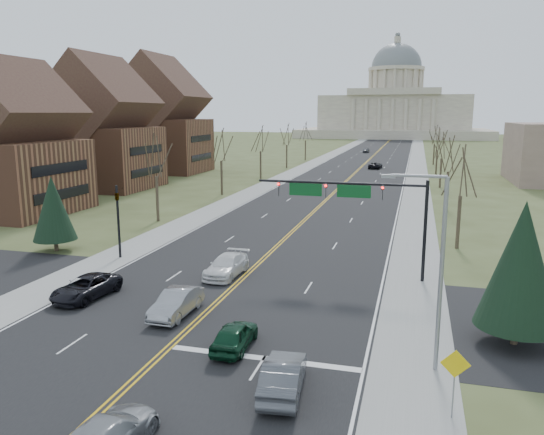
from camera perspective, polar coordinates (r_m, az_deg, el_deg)
The scene contains 37 objects.
ground at distance 29.09m, azimuth -10.08°, elevation -12.74°, with size 600.00×600.00×0.00m, color #454E27.
road at distance 134.96m, azimuth 10.27°, elevation 6.02°, with size 20.00×380.00×0.01m, color black.
cross_road at distance 34.19m, azimuth -5.76°, elevation -8.89°, with size 120.00×14.00×0.01m, color black.
sidewalk_left at distance 136.52m, azimuth 5.22°, elevation 6.21°, with size 4.00×380.00×0.03m, color gray.
sidewalk_right at distance 134.45m, azimuth 15.39°, elevation 5.78°, with size 4.00×380.00×0.03m, color gray.
center_line at distance 134.96m, azimuth 10.27°, elevation 6.02°, with size 0.42×380.00×0.01m, color gold.
edge_line_left at distance 136.15m, azimuth 6.13°, elevation 6.18°, with size 0.15×380.00×0.01m, color silver.
edge_line_right at distance 134.46m, azimuth 14.45°, elevation 5.83°, with size 0.15×380.00×0.01m, color silver.
stop_bar at distance 26.59m, azimuth -0.90°, elevation -14.90°, with size 9.50×0.50×0.01m, color silver.
capitol at distance 274.11m, azimuth 13.05°, elevation 11.41°, with size 90.00×60.00×50.00m.
signal_mast at distance 38.14m, azimuth 8.70°, elevation 2.08°, with size 12.12×0.44×7.20m.
signal_left at distance 44.74m, azimuth -16.24°, elevation 0.43°, with size 0.32×0.36×6.00m.
street_light at distance 24.83m, azimuth 17.22°, elevation -4.47°, with size 2.90×0.25×9.07m.
warn_sign at distance 22.23m, azimuth 19.07°, elevation -15.31°, with size 1.13×0.07×2.87m.
tree_r_0 at distance 48.37m, azimuth 19.74°, elevation 4.40°, with size 3.74×3.74×8.50m.
tree_l_0 at distance 58.81m, azimuth -12.42°, elevation 6.26°, with size 3.96×3.96×9.00m.
tree_r_1 at distance 68.24m, azimuth 18.52°, elevation 6.26°, with size 3.74×3.74×8.50m.
tree_l_1 at distance 77.05m, azimuth -5.50°, elevation 7.57°, with size 3.96×3.96×9.00m.
tree_r_2 at distance 88.18m, azimuth 17.84°, elevation 7.29°, with size 3.74×3.74×8.50m.
tree_l_2 at distance 95.99m, azimuth -1.25°, elevation 8.32°, with size 3.96×3.96×9.00m.
tree_r_3 at distance 108.13m, azimuth 17.41°, elevation 7.93°, with size 3.74×3.74×8.50m.
tree_l_3 at distance 115.29m, azimuth 1.60°, elevation 8.79°, with size 3.96×3.96×9.00m.
tree_r_4 at distance 128.10m, azimuth 17.12°, elevation 8.37°, with size 3.74×3.74×8.50m.
tree_l_4 at distance 134.79m, azimuth 3.63°, elevation 9.12°, with size 3.96×3.96×9.00m.
conifer_r at distance 29.41m, azimuth 25.22°, elevation -4.61°, with size 4.20×4.20×7.50m.
conifer_l at distance 48.81m, azimuth -22.47°, elevation 0.93°, with size 3.64×3.64×6.50m.
bldg_left_near at distance 69.28m, azimuth -26.23°, elevation 6.58°, with size 13.10×14.28×18.25m.
bldg_left_mid at distance 88.02m, azimuth -17.77°, elevation 8.58°, with size 15.10×14.28×20.75m.
bldg_left_far at distance 109.83m, azimuth -11.84°, elevation 9.81°, with size 17.10×14.28×23.25m.
car_nb_inner_lead at distance 27.41m, azimuth -4.05°, elevation -12.55°, with size 1.61×3.99×1.36m, color #0B321D.
car_nb_outer_lead at distance 23.44m, azimuth 1.21°, elevation -16.64°, with size 1.59×4.57×1.51m, color #4C4F54.
car_nb_inner_second at distance 20.75m, azimuth -17.34°, elevation -21.44°, with size 1.90×4.67×1.36m, color #979A9E.
car_sb_inner_lead at distance 31.94m, azimuth -10.25°, elevation -9.03°, with size 1.61×4.61×1.52m, color gray.
car_sb_outer_lead at distance 36.32m, azimuth -19.36°, elevation -7.10°, with size 2.33×5.06×1.41m, color black.
car_sb_inner_second at distance 38.96m, azimuth -4.92°, elevation -5.19°, with size 2.09×5.13×1.49m, color silver.
car_far_nb at distance 116.33m, azimuth 11.06°, elevation 5.55°, with size 2.42×5.25×1.46m, color black.
car_far_sb at distance 163.03m, azimuth 10.09°, elevation 7.14°, with size 1.70×4.22×1.44m, color #494C51.
Camera 1 is at (11.66, -23.94, 11.70)m, focal length 35.00 mm.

